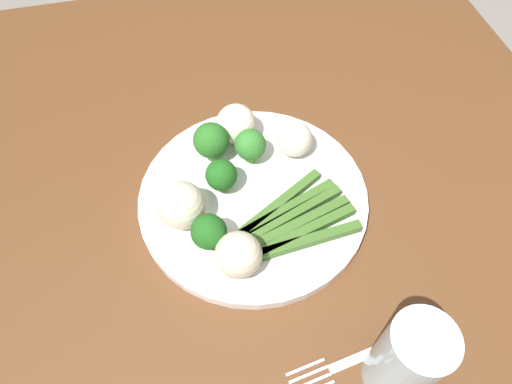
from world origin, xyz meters
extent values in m
cube|color=gray|center=(0.00, 0.00, -0.01)|extent=(6.00, 6.00, 0.02)
cube|color=brown|center=(0.00, 0.00, 0.72)|extent=(1.12, 0.99, 0.04)
cylinder|color=brown|center=(0.50, -0.43, 0.35)|extent=(0.07, 0.07, 0.70)
cylinder|color=brown|center=(0.50, 0.43, 0.35)|extent=(0.07, 0.07, 0.70)
cylinder|color=olive|center=(0.09, -0.54, 0.23)|extent=(0.04, 0.04, 0.45)
cylinder|color=white|center=(0.04, 0.00, 0.75)|extent=(0.30, 0.30, 0.01)
cube|color=#3D6626|center=(-0.04, -0.05, 0.76)|extent=(0.02, 0.14, 0.01)
cube|color=#3D6626|center=(-0.03, -0.05, 0.76)|extent=(0.05, 0.14, 0.01)
cube|color=#3D6626|center=(-0.01, -0.04, 0.76)|extent=(0.05, 0.14, 0.01)
cube|color=#3D6626|center=(0.00, -0.04, 0.76)|extent=(0.06, 0.14, 0.01)
cube|color=#3D6626|center=(0.01, -0.04, 0.76)|extent=(0.06, 0.14, 0.01)
cube|color=#3D6626|center=(0.02, -0.03, 0.76)|extent=(0.08, 0.13, 0.01)
cylinder|color=#4C7F2B|center=(-0.01, 0.07, 0.76)|extent=(0.01, 0.01, 0.01)
sphere|color=#1E5B1C|center=(-0.01, 0.07, 0.79)|extent=(0.04, 0.04, 0.04)
cylinder|color=#4C7F2B|center=(0.06, 0.04, 0.76)|extent=(0.01, 0.01, 0.01)
sphere|color=#1E5B1C|center=(0.06, 0.04, 0.78)|extent=(0.04, 0.04, 0.04)
cylinder|color=#609E3D|center=(0.10, -0.01, 0.76)|extent=(0.01, 0.01, 0.01)
sphere|color=#337A2D|center=(0.10, -0.01, 0.79)|extent=(0.04, 0.04, 0.04)
cylinder|color=#568E33|center=(0.12, 0.04, 0.76)|extent=(0.02, 0.02, 0.02)
sphere|color=#286B23|center=(0.12, 0.04, 0.79)|extent=(0.05, 0.05, 0.05)
sphere|color=beige|center=(-0.05, 0.04, 0.78)|extent=(0.05, 0.05, 0.05)
sphere|color=silver|center=(0.10, -0.07, 0.78)|extent=(0.05, 0.05, 0.05)
sphere|color=silver|center=(0.15, 0.00, 0.78)|extent=(0.06, 0.06, 0.06)
sphere|color=beige|center=(0.03, 0.09, 0.78)|extent=(0.06, 0.06, 0.06)
cube|color=silver|center=(-0.18, -0.09, 0.74)|extent=(0.03, 0.12, 0.00)
cube|color=silver|center=(-0.18, -0.01, 0.74)|extent=(0.01, 0.04, 0.00)
cube|color=silver|center=(-0.18, -0.01, 0.74)|extent=(0.01, 0.04, 0.00)
cube|color=silver|center=(-0.19, -0.01, 0.74)|extent=(0.01, 0.04, 0.00)
cylinder|color=silver|center=(-0.20, -0.09, 0.80)|extent=(0.06, 0.06, 0.13)
camera|label=1|loc=(-0.28, 0.07, 1.26)|focal=32.51mm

